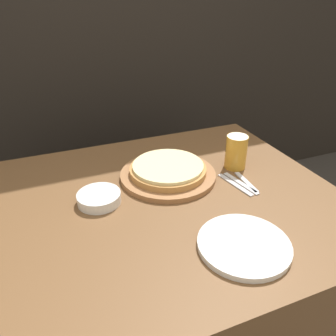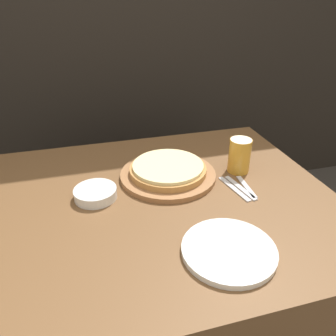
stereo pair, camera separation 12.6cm
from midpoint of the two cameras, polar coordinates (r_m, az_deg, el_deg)
The scene contains 9 objects.
ground_plane at distance 1.66m, azimuth -2.77°, elevation -25.80°, with size 12.00×12.00×0.00m, color #38332D.
dining_table at distance 1.39m, azimuth -3.13°, elevation -17.41°, with size 1.24×1.04×0.71m.
pizza_on_board at distance 1.27m, azimuth -2.84°, elevation -0.70°, with size 0.37×0.37×0.06m.
beer_glass at distance 1.33m, azimuth 9.17°, elevation 2.94°, with size 0.09×0.09×0.14m.
dinner_plate at distance 0.97m, azimuth 9.37°, elevation -13.19°, with size 0.27×0.27×0.02m.
side_bowl at distance 1.17m, azimuth -14.98°, elevation -5.14°, with size 0.15×0.15×0.04m.
fork at distance 1.24m, azimuth 8.78°, elevation -2.98°, with size 0.05×0.18×0.00m.
dinner_knife at distance 1.25m, azimuth 9.77°, elevation -2.74°, with size 0.05×0.18×0.00m.
spoon at distance 1.26m, azimuth 10.74°, elevation -2.51°, with size 0.03×0.15×0.00m.
Camera 1 is at (-0.35, -0.89, 1.36)m, focal length 35.00 mm.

